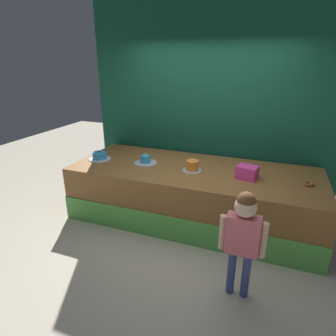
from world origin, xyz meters
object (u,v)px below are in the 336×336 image
pink_box (247,172)px  cake_left (100,156)px  donut (309,184)px  cake_right (192,166)px  cake_center (146,160)px  child_figure (243,232)px

pink_box → cake_left: 2.20m
donut → cake_right: size_ratio=0.45×
cake_left → cake_right: 1.46m
cake_left → cake_right: size_ratio=1.24×
pink_box → cake_center: cake_center is taller
pink_box → cake_left: size_ratio=0.76×
cake_center → cake_right: cake_right is taller
donut → cake_center: 2.20m
pink_box → cake_center: size_ratio=0.75×
pink_box → cake_left: bearing=-179.0°
cake_right → cake_left: bearing=-178.3°
cake_left → donut: bearing=1.6°
cake_center → child_figure: bearing=-38.5°
pink_box → donut: bearing=3.4°
cake_center → cake_right: bearing=-3.9°
cake_left → child_figure: bearing=-26.7°
cake_right → pink_box: bearing=-0.3°
pink_box → child_figure: bearing=-84.8°
child_figure → cake_center: child_figure is taller
child_figure → cake_right: (-0.84, 1.20, 0.11)m
pink_box → donut: size_ratio=2.08×
child_figure → cake_center: (-1.57, 1.25, 0.09)m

